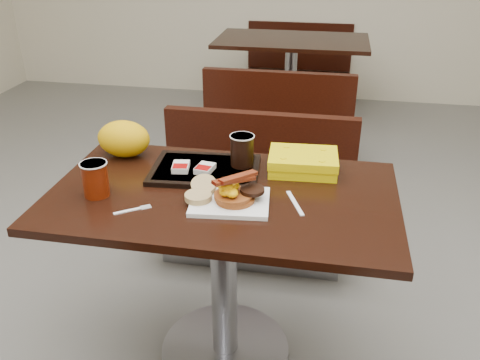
% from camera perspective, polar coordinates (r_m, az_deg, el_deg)
% --- Properties ---
extents(floor, '(6.00, 7.00, 0.01)m').
position_cam_1_polar(floor, '(2.22, -1.65, -18.63)').
color(floor, gray).
rests_on(floor, ground).
extents(table_near, '(1.20, 0.70, 0.75)m').
position_cam_1_polar(table_near, '(1.97, -1.80, -11.00)').
color(table_near, black).
rests_on(table_near, floor).
extents(bench_near_n, '(1.00, 0.46, 0.72)m').
position_cam_1_polar(bench_near_n, '(2.56, 1.51, -1.71)').
color(bench_near_n, black).
rests_on(bench_near_n, floor).
extents(table_far, '(1.20, 0.70, 0.75)m').
position_cam_1_polar(table_far, '(4.30, 5.62, 10.54)').
color(table_far, black).
rests_on(table_far, floor).
extents(bench_far_s, '(1.00, 0.46, 0.72)m').
position_cam_1_polar(bench_far_s, '(3.65, 4.54, 7.26)').
color(bench_far_s, black).
rests_on(bench_far_s, floor).
extents(bench_far_n, '(1.00, 0.46, 0.72)m').
position_cam_1_polar(bench_far_n, '(4.98, 6.41, 12.61)').
color(bench_far_n, black).
rests_on(bench_far_n, floor).
extents(platter, '(0.28, 0.23, 0.02)m').
position_cam_1_polar(platter, '(1.69, -1.13, -2.46)').
color(platter, white).
rests_on(platter, table_near).
extents(pancake_stack, '(0.16, 0.16, 0.03)m').
position_cam_1_polar(pancake_stack, '(1.68, -0.56, -1.89)').
color(pancake_stack, brown).
rests_on(pancake_stack, platter).
extents(sausage_patty, '(0.09, 0.09, 0.01)m').
position_cam_1_polar(sausage_patty, '(1.68, 1.38, -1.13)').
color(sausage_patty, black).
rests_on(sausage_patty, pancake_stack).
extents(scrambled_eggs, '(0.10, 0.09, 0.04)m').
position_cam_1_polar(scrambled_eggs, '(1.66, -1.61, -0.90)').
color(scrambled_eggs, '#FFC005').
rests_on(scrambled_eggs, pancake_stack).
extents(bacon_strips, '(0.16, 0.16, 0.01)m').
position_cam_1_polar(bacon_strips, '(1.64, -0.66, 0.08)').
color(bacon_strips, '#490B05').
rests_on(bacon_strips, scrambled_eggs).
extents(muffin_bottom, '(0.10, 0.10, 0.02)m').
position_cam_1_polar(muffin_bottom, '(1.69, -4.70, -1.88)').
color(muffin_bottom, tan).
rests_on(muffin_bottom, platter).
extents(muffin_top, '(0.10, 0.10, 0.05)m').
position_cam_1_polar(muffin_top, '(1.74, -4.08, -0.59)').
color(muffin_top, tan).
rests_on(muffin_top, platter).
extents(coffee_cup_near, '(0.09, 0.09, 0.12)m').
position_cam_1_polar(coffee_cup_near, '(1.79, -15.88, 0.08)').
color(coffee_cup_near, '#8D2105').
rests_on(coffee_cup_near, table_near).
extents(fork, '(0.11, 0.09, 0.00)m').
position_cam_1_polar(fork, '(1.69, -12.51, -3.40)').
color(fork, white).
rests_on(fork, table_near).
extents(knife, '(0.07, 0.16, 0.00)m').
position_cam_1_polar(knife, '(1.70, 6.17, -2.58)').
color(knife, white).
rests_on(knife, table_near).
extents(condiment_syrup, '(0.05, 0.04, 0.01)m').
position_cam_1_polar(condiment_syrup, '(1.83, -0.94, -0.09)').
color(condiment_syrup, '#AD5207').
rests_on(condiment_syrup, table_near).
extents(condiment_ketchup, '(0.05, 0.05, 0.01)m').
position_cam_1_polar(condiment_ketchup, '(1.84, -6.62, -0.16)').
color(condiment_ketchup, '#8C0504').
rests_on(condiment_ketchup, table_near).
extents(tray, '(0.42, 0.31, 0.02)m').
position_cam_1_polar(tray, '(1.91, -3.91, 1.15)').
color(tray, black).
rests_on(tray, table_near).
extents(hashbrown_sleeve_left, '(0.07, 0.09, 0.02)m').
position_cam_1_polar(hashbrown_sleeve_left, '(1.89, -6.64, 1.47)').
color(hashbrown_sleeve_left, silver).
rests_on(hashbrown_sleeve_left, tray).
extents(hashbrown_sleeve_right, '(0.07, 0.09, 0.02)m').
position_cam_1_polar(hashbrown_sleeve_right, '(1.87, -3.95, 1.29)').
color(hashbrown_sleeve_right, silver).
rests_on(hashbrown_sleeve_right, tray).
extents(coffee_cup_far, '(0.11, 0.11, 0.12)m').
position_cam_1_polar(coffee_cup_far, '(1.89, 0.24, 3.32)').
color(coffee_cup_far, black).
rests_on(coffee_cup_far, tray).
extents(clamshell, '(0.26, 0.21, 0.07)m').
position_cam_1_polar(clamshell, '(1.92, 7.06, 1.98)').
color(clamshell, '#E1C603').
rests_on(clamshell, table_near).
extents(paper_bag, '(0.25, 0.22, 0.14)m').
position_cam_1_polar(paper_bag, '(2.07, -12.86, 4.53)').
color(paper_bag, '#D5A607').
rests_on(paper_bag, table_near).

